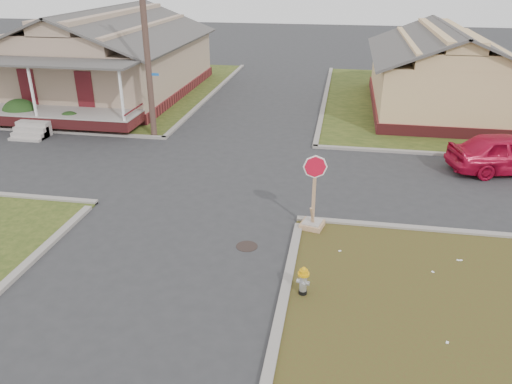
% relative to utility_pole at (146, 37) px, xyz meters
% --- Properties ---
extents(ground, '(120.00, 120.00, 0.00)m').
position_rel_utility_pole_xyz_m(ground, '(4.20, -8.90, -4.66)').
color(ground, '#2C2D2F').
rests_on(ground, ground).
extents(verge_far_left, '(19.00, 19.00, 0.05)m').
position_rel_utility_pole_xyz_m(verge_far_left, '(-8.80, 9.10, -4.64)').
color(verge_far_left, '#2D3F16').
rests_on(verge_far_left, ground).
extents(curbs, '(80.00, 40.00, 0.12)m').
position_rel_utility_pole_xyz_m(curbs, '(4.20, -3.90, -4.66)').
color(curbs, gray).
rests_on(curbs, ground).
extents(manhole, '(0.64, 0.64, 0.01)m').
position_rel_utility_pole_xyz_m(manhole, '(6.40, -9.40, -4.66)').
color(manhole, black).
rests_on(manhole, ground).
extents(corner_house, '(10.10, 15.50, 5.30)m').
position_rel_utility_pole_xyz_m(corner_house, '(-5.80, 7.78, -2.38)').
color(corner_house, maroon).
rests_on(corner_house, ground).
extents(side_house_yellow, '(7.60, 11.60, 4.70)m').
position_rel_utility_pole_xyz_m(side_house_yellow, '(14.20, 7.60, -2.47)').
color(side_house_yellow, maroon).
rests_on(side_house_yellow, ground).
extents(utility_pole, '(1.80, 0.28, 9.00)m').
position_rel_utility_pole_xyz_m(utility_pole, '(0.00, 0.00, 0.00)').
color(utility_pole, '#422E26').
rests_on(utility_pole, ground).
extents(fire_hydrant, '(0.29, 0.29, 0.78)m').
position_rel_utility_pole_xyz_m(fire_hydrant, '(8.24, -11.50, -4.18)').
color(fire_hydrant, black).
rests_on(fire_hydrant, ground).
extents(stop_sign, '(0.69, 0.67, 2.43)m').
position_rel_utility_pole_xyz_m(stop_sign, '(8.22, -7.96, -4.09)').
color(stop_sign, '#A87B5B').
rests_on(stop_sign, ground).
extents(red_sedan, '(4.96, 2.90, 1.58)m').
position_rel_utility_pole_xyz_m(red_sedan, '(15.53, -1.84, -3.87)').
color(red_sedan, '#B90D30').
rests_on(red_sedan, ground).
extents(hedge_left, '(1.63, 1.34, 1.24)m').
position_rel_utility_pole_xyz_m(hedge_left, '(-7.39, 0.57, -3.99)').
color(hedge_left, '#1A3914').
rests_on(hedge_left, verge_far_left).
extents(hedge_right, '(1.27, 1.04, 0.97)m').
position_rel_utility_pole_xyz_m(hedge_right, '(-4.46, 0.21, -4.13)').
color(hedge_right, '#1A3914').
rests_on(hedge_right, verge_far_left).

